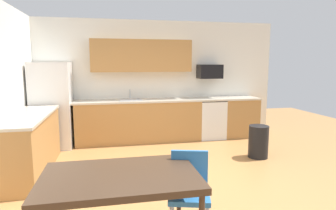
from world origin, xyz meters
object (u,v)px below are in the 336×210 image
(microwave, at_px, (210,72))
(trash_bin, at_px, (258,142))
(refrigerator, at_px, (52,105))
(chair_near_table, at_px, (189,187))
(oven_range, at_px, (210,119))
(dining_table, at_px, (121,181))

(microwave, height_order, trash_bin, microwave)
(refrigerator, xyz_separation_m, chair_near_table, (1.92, -3.54, -0.38))
(oven_range, relative_size, dining_table, 0.65)
(oven_range, distance_m, dining_table, 4.39)
(oven_range, distance_m, trash_bin, 1.60)
(refrigerator, height_order, dining_table, refrigerator)
(chair_near_table, bearing_deg, dining_table, -167.54)
(microwave, distance_m, chair_near_table, 4.16)
(oven_range, height_order, dining_table, oven_range)
(dining_table, bearing_deg, refrigerator, 108.47)
(dining_table, height_order, chair_near_table, chair_near_table)
(dining_table, bearing_deg, oven_range, 59.50)
(dining_table, bearing_deg, microwave, 60.15)
(microwave, xyz_separation_m, trash_bin, (0.38, -1.65, -1.25))
(microwave, height_order, dining_table, microwave)
(microwave, xyz_separation_m, chair_near_table, (-1.54, -3.72, -1.04))
(chair_near_table, bearing_deg, trash_bin, 47.17)
(refrigerator, xyz_separation_m, trash_bin, (3.84, -1.47, -0.58))
(refrigerator, bearing_deg, trash_bin, -20.93)
(refrigerator, distance_m, chair_near_table, 4.05)
(microwave, bearing_deg, dining_table, -119.85)
(oven_range, xyz_separation_m, chair_near_table, (-1.54, -3.62, 0.05))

